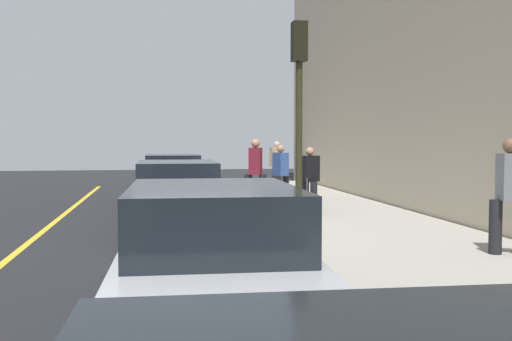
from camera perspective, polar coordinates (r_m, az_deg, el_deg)
The scene contains 14 objects.
ground_plane at distance 12.14m, azimuth -5.63°, elevation -6.39°, with size 56.00×56.00×0.00m, color black.
sidewalk at distance 12.77m, azimuth 9.38°, elevation -5.62°, with size 28.00×4.60×0.15m, color #A39E93.
lane_stripe_centre at distance 12.36m, azimuth -20.70°, elevation -6.38°, with size 28.00×0.14×0.01m, color gold.
snow_bank_curb at distance 15.73m, azimuth -3.92°, elevation -3.85°, with size 8.55×0.56×0.22m, color white.
parked_car_silver at distance 6.14m, azimuth -4.20°, elevation -8.40°, with size 4.60×2.00×1.51m.
parked_car_navy at distance 12.85m, azimuth -7.47°, elevation -2.48°, with size 4.62×1.94×1.51m.
parked_car_green at distance 18.65m, azimuth -7.87°, elevation -0.81°, with size 4.23×1.94×1.51m.
pedestrian_black_coat at distance 15.23m, azimuth 5.11°, elevation -0.65°, with size 0.51×0.51×1.63m.
pedestrian_blue_coat at distance 17.34m, azimuth 2.35°, elevation -0.14°, with size 0.52×0.52×1.66m.
pedestrian_grey_coat at distance 10.29m, azimuth 22.89°, elevation -1.94°, with size 0.56×0.59×1.84m.
pedestrian_tan_coat at distance 22.38m, azimuth 1.98°, elevation 0.69°, with size 0.57×0.53×1.76m.
pedestrian_burgundy_coat at distance 16.57m, azimuth -0.05°, elevation 0.04°, with size 0.57×0.59×1.83m.
traffic_light_pole at distance 10.86m, azimuth 4.09°, elevation 7.45°, with size 0.35×0.26×3.91m.
rolling_suitcase at distance 14.84m, azimuth 4.85°, elevation -3.10°, with size 0.34×0.22×0.87m.
Camera 1 is at (-11.96, 0.76, 1.96)m, focal length 42.20 mm.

